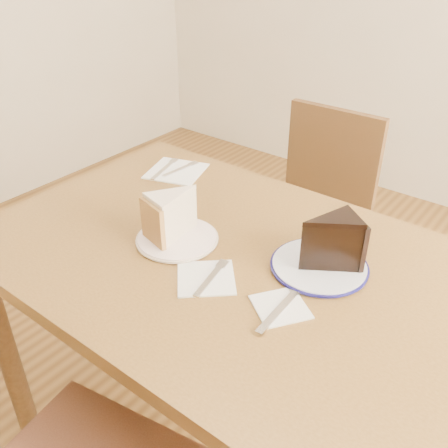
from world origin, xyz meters
TOP-DOWN VIEW (x-y plane):
  - ground at (0.00, 0.00)m, footprint 4.00×4.00m
  - table at (0.00, 0.00)m, footprint 1.20×0.80m
  - chair_far at (-0.12, 0.67)m, footprint 0.43×0.43m
  - plate_cream at (-0.12, -0.03)m, footprint 0.19×0.19m
  - plate_navy at (0.21, 0.08)m, footprint 0.21×0.21m
  - carrot_cake at (-0.13, -0.02)m, footprint 0.11×0.14m
  - chocolate_cake at (0.22, 0.08)m, footprint 0.15×0.15m
  - napkin_cream at (0.03, -0.11)m, footprint 0.18×0.18m
  - napkin_navy at (0.21, -0.09)m, footprint 0.14×0.14m
  - napkin_spare at (-0.39, 0.25)m, footprint 0.21×0.21m
  - fork_cream at (0.04, -0.10)m, footprint 0.04×0.14m
  - knife_navy at (0.22, -0.10)m, footprint 0.02×0.17m
  - fork_spare at (-0.38, 0.26)m, footprint 0.03×0.14m
  - knife_spare at (-0.42, 0.23)m, footprint 0.06×0.16m

SIDE VIEW (x-z plane):
  - ground at x=0.00m, z-range 0.00..0.00m
  - chair_far at x=-0.12m, z-range 0.05..0.91m
  - table at x=0.00m, z-range 0.28..1.03m
  - napkin_cream at x=0.03m, z-range 0.75..0.75m
  - napkin_navy at x=0.21m, z-range 0.75..0.75m
  - napkin_spare at x=-0.39m, z-range 0.75..0.75m
  - plate_cream at x=-0.12m, z-range 0.75..0.76m
  - plate_navy at x=0.21m, z-range 0.75..0.76m
  - fork_cream at x=0.04m, z-range 0.75..0.76m
  - knife_navy at x=0.22m, z-range 0.75..0.76m
  - fork_spare at x=-0.38m, z-range 0.75..0.76m
  - knife_spare at x=-0.42m, z-range 0.75..0.76m
  - carrot_cake at x=-0.13m, z-range 0.76..0.87m
  - chocolate_cake at x=0.22m, z-range 0.76..0.87m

